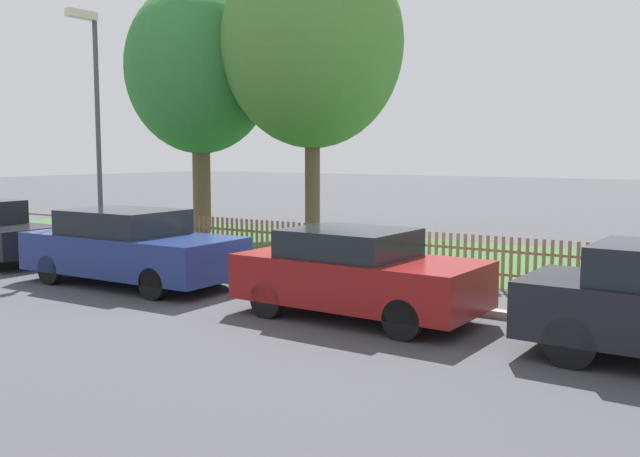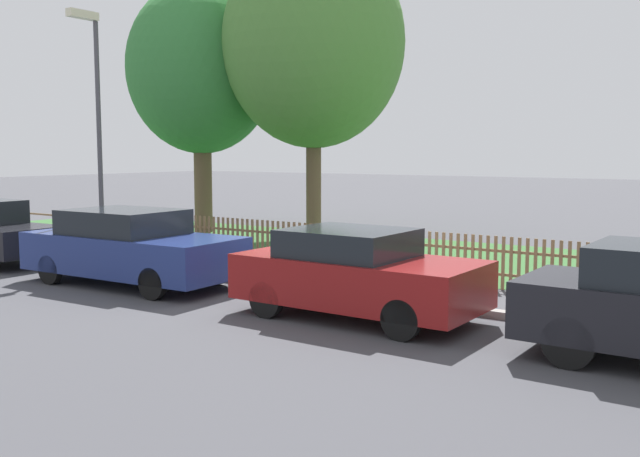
{
  "view_description": "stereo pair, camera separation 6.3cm",
  "coord_description": "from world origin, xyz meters",
  "px_view_note": "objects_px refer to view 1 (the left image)",
  "views": [
    {
      "loc": [
        6.59,
        -10.41,
        2.56
      ],
      "look_at": [
        -0.9,
        0.82,
        1.1
      ],
      "focal_mm": 40.0,
      "sensor_mm": 36.0,
      "label": 1
    },
    {
      "loc": [
        6.64,
        -10.38,
        2.56
      ],
      "look_at": [
        -0.9,
        0.82,
        1.1
      ],
      "focal_mm": 40.0,
      "sensor_mm": 36.0,
      "label": 2
    }
  ],
  "objects_px": {
    "parked_car_black_saloon": "(130,247)",
    "tree_behind_motorcycle": "(312,43)",
    "street_lamp": "(94,106)",
    "covered_motorcycle": "(380,249)",
    "parked_car_navy_estate": "(357,273)",
    "tree_nearest_kerb": "(200,69)"
  },
  "relations": [
    {
      "from": "covered_motorcycle",
      "to": "tree_nearest_kerb",
      "type": "relative_size",
      "value": 0.26
    },
    {
      "from": "tree_nearest_kerb",
      "to": "street_lamp",
      "type": "relative_size",
      "value": 1.37
    },
    {
      "from": "covered_motorcycle",
      "to": "tree_behind_motorcycle",
      "type": "height_order",
      "value": "tree_behind_motorcycle"
    },
    {
      "from": "parked_car_navy_estate",
      "to": "tree_behind_motorcycle",
      "type": "xyz_separation_m",
      "value": [
        -6.36,
        8.09,
        4.99
      ]
    },
    {
      "from": "covered_motorcycle",
      "to": "tree_nearest_kerb",
      "type": "distance_m",
      "value": 11.09
    },
    {
      "from": "parked_car_navy_estate",
      "to": "tree_behind_motorcycle",
      "type": "bearing_deg",
      "value": 128.99
    },
    {
      "from": "parked_car_navy_estate",
      "to": "covered_motorcycle",
      "type": "relative_size",
      "value": 1.9
    },
    {
      "from": "tree_behind_motorcycle",
      "to": "parked_car_navy_estate",
      "type": "bearing_deg",
      "value": -51.86
    },
    {
      "from": "covered_motorcycle",
      "to": "street_lamp",
      "type": "height_order",
      "value": "street_lamp"
    },
    {
      "from": "tree_behind_motorcycle",
      "to": "covered_motorcycle",
      "type": "bearing_deg",
      "value": -45.39
    },
    {
      "from": "parked_car_black_saloon",
      "to": "street_lamp",
      "type": "xyz_separation_m",
      "value": [
        -2.99,
        1.65,
        2.87
      ]
    },
    {
      "from": "parked_car_black_saloon",
      "to": "covered_motorcycle",
      "type": "distance_m",
      "value": 4.84
    },
    {
      "from": "parked_car_black_saloon",
      "to": "street_lamp",
      "type": "bearing_deg",
      "value": 149.29
    },
    {
      "from": "parked_car_black_saloon",
      "to": "street_lamp",
      "type": "height_order",
      "value": "street_lamp"
    },
    {
      "from": "parked_car_navy_estate",
      "to": "covered_motorcycle",
      "type": "height_order",
      "value": "parked_car_navy_estate"
    },
    {
      "from": "street_lamp",
      "to": "covered_motorcycle",
      "type": "bearing_deg",
      "value": 9.93
    },
    {
      "from": "parked_car_navy_estate",
      "to": "street_lamp",
      "type": "xyz_separation_m",
      "value": [
        -8.04,
        1.61,
        2.9
      ]
    },
    {
      "from": "parked_car_navy_estate",
      "to": "tree_behind_motorcycle",
      "type": "distance_m",
      "value": 11.43
    },
    {
      "from": "parked_car_navy_estate",
      "to": "tree_nearest_kerb",
      "type": "distance_m",
      "value": 13.37
    },
    {
      "from": "parked_car_black_saloon",
      "to": "tree_behind_motorcycle",
      "type": "bearing_deg",
      "value": 97.34
    },
    {
      "from": "parked_car_navy_estate",
      "to": "tree_nearest_kerb",
      "type": "height_order",
      "value": "tree_nearest_kerb"
    },
    {
      "from": "tree_nearest_kerb",
      "to": "parked_car_navy_estate",
      "type": "bearing_deg",
      "value": -36.18
    }
  ]
}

